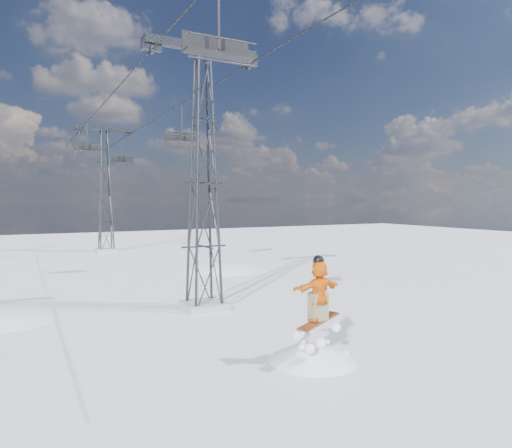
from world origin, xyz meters
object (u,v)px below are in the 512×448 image
object	(u,v)px
lift_tower_far	(105,192)
lift_chair_near	(218,48)
lift_tower_near	(203,184)
snowboarder_jump	(312,414)

from	to	relation	value
lift_tower_far	lift_chair_near	size ratio (longest dim) A/B	4.71
lift_tower_near	snowboarder_jump	distance (m)	10.38
lift_tower_far	snowboarder_jump	distance (m)	33.33
lift_tower_near	snowboarder_jump	bearing A→B (deg)	-86.03
lift_tower_near	lift_tower_far	world-z (taller)	same
snowboarder_jump	lift_chair_near	bearing A→B (deg)	166.29
lift_tower_near	snowboarder_jump	world-z (taller)	lift_tower_near
lift_chair_near	lift_tower_near	bearing A→B (deg)	72.32
lift_tower_near	lift_chair_near	bearing A→B (deg)	-107.68
snowboarder_jump	lift_chair_near	size ratio (longest dim) A/B	2.94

